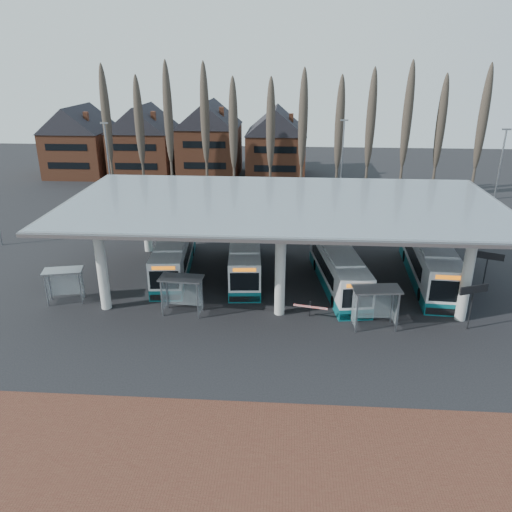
# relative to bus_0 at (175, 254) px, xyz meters

# --- Properties ---
(ground) EXTENTS (140.00, 140.00, 0.00)m
(ground) POSITION_rel_bus_0_xyz_m (8.63, -9.21, -1.43)
(ground) COLOR black
(ground) RESTS_ON ground
(brick_strip) EXTENTS (70.00, 10.00, 0.03)m
(brick_strip) POSITION_rel_bus_0_xyz_m (8.63, -21.21, -1.42)
(brick_strip) COLOR #553022
(brick_strip) RESTS_ON ground
(station_canopy) EXTENTS (32.00, 16.00, 6.34)m
(station_canopy) POSITION_rel_bus_0_xyz_m (8.63, -1.21, 4.25)
(station_canopy) COLOR silver
(station_canopy) RESTS_ON ground
(poplar_row) EXTENTS (45.10, 1.10, 14.50)m
(poplar_row) POSITION_rel_bus_0_xyz_m (8.63, 23.79, 7.34)
(poplar_row) COLOR #473D33
(poplar_row) RESTS_ON ground
(townhouse_row) EXTENTS (36.80, 10.30, 12.25)m
(townhouse_row) POSITION_rel_bus_0_xyz_m (-7.12, 34.79, 4.50)
(townhouse_row) COLOR brown
(townhouse_row) RESTS_ON ground
(lamp_post_a) EXTENTS (0.80, 0.16, 10.17)m
(lamp_post_a) POSITION_rel_bus_0_xyz_m (-9.37, 12.79, 3.90)
(lamp_post_a) COLOR slate
(lamp_post_a) RESTS_ON ground
(lamp_post_b) EXTENTS (0.80, 0.16, 10.17)m
(lamp_post_b) POSITION_rel_bus_0_xyz_m (14.63, 16.79, 3.90)
(lamp_post_b) COLOR slate
(lamp_post_b) RESTS_ON ground
(lamp_post_c) EXTENTS (0.80, 0.16, 10.17)m
(lamp_post_c) POSITION_rel_bus_0_xyz_m (28.63, 10.79, 3.90)
(lamp_post_c) COLOR slate
(lamp_post_c) RESTS_ON ground
(bus_0) EXTENTS (3.33, 11.11, 3.04)m
(bus_0) POSITION_rel_bus_0_xyz_m (0.00, 0.00, 0.00)
(bus_0) COLOR white
(bus_0) RESTS_ON ground
(bus_1) EXTENTS (3.18, 10.98, 3.01)m
(bus_1) POSITION_rel_bus_0_xyz_m (5.71, 0.07, -0.01)
(bus_1) COLOR white
(bus_1) RESTS_ON ground
(bus_2) EXTENTS (3.87, 11.08, 3.02)m
(bus_2) POSITION_rel_bus_0_xyz_m (12.91, -2.00, -0.01)
(bus_2) COLOR white
(bus_2) RESTS_ON ground
(bus_3) EXTENTS (3.30, 12.23, 3.36)m
(bus_3) POSITION_rel_bus_0_xyz_m (20.02, -0.32, 0.15)
(bus_3) COLOR white
(bus_3) RESTS_ON ground
(shelter_0) EXTENTS (2.87, 1.88, 2.46)m
(shelter_0) POSITION_rel_bus_0_xyz_m (-6.54, -5.85, 0.35)
(shelter_0) COLOR gray
(shelter_0) RESTS_ON ground
(shelter_1) EXTENTS (2.97, 1.65, 2.66)m
(shelter_1) POSITION_rel_bus_0_xyz_m (2.09, -6.97, 0.50)
(shelter_1) COLOR gray
(shelter_1) RESTS_ON ground
(shelter_2) EXTENTS (3.12, 1.79, 2.78)m
(shelter_2) POSITION_rel_bus_0_xyz_m (14.71, -8.03, 0.59)
(shelter_2) COLOR gray
(shelter_2) RESTS_ON ground
(info_sign_0) EXTENTS (1.95, 0.86, 3.05)m
(info_sign_0) POSITION_rel_bus_0_xyz_m (20.72, -7.97, 1.13)
(info_sign_0) COLOR black
(info_sign_0) RESTS_ON ground
(info_sign_1) EXTENTS (2.02, 0.88, 3.16)m
(info_sign_1) POSITION_rel_bus_0_xyz_m (23.55, -2.37, 1.22)
(info_sign_1) COLOR black
(info_sign_1) RESTS_ON ground
(barrier) EXTENTS (2.24, 0.84, 1.13)m
(barrier) POSITION_rel_bus_0_xyz_m (10.68, -7.38, -0.55)
(barrier) COLOR black
(barrier) RESTS_ON ground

